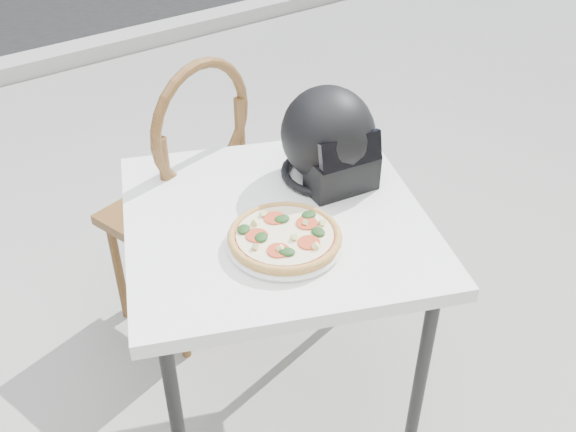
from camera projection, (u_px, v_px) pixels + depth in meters
ground at (110, 361)px, 2.51m from camera, size 80.00×80.00×0.00m
cafe_table_main at (275, 235)px, 1.93m from camera, size 1.15×1.15×0.83m
plate at (285, 243)px, 1.76m from camera, size 0.36×0.36×0.02m
pizza at (285, 236)px, 1.75m from camera, size 0.37×0.37×0.04m
helmet at (329, 140)px, 1.98m from camera, size 0.34×0.35×0.30m
cafe_chair_main at (188, 189)px, 2.32m from camera, size 0.54×0.54×1.17m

